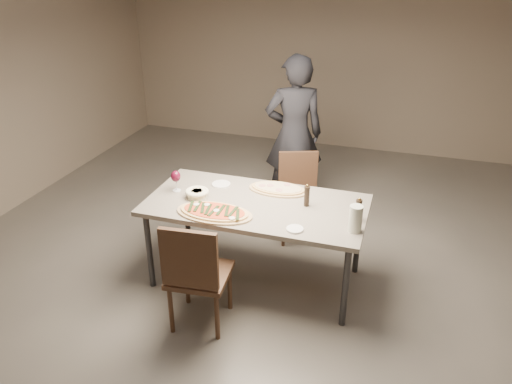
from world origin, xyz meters
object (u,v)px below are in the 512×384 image
(dining_table, at_px, (256,209))
(pepper_mill_left, at_px, (307,196))
(carafe, at_px, (356,219))
(ham_pizza, at_px, (278,189))
(bread_basket, at_px, (197,193))
(zucchini_pizza, at_px, (214,212))
(chair_near, at_px, (195,271))
(chair_far, at_px, (299,191))
(diner, at_px, (294,135))

(dining_table, relative_size, pepper_mill_left, 9.39)
(carafe, bearing_deg, ham_pizza, 146.08)
(dining_table, height_order, bread_basket, bread_basket)
(zucchini_pizza, bearing_deg, carafe, 24.66)
(zucchini_pizza, xyz_separation_m, chair_near, (0.03, -0.46, -0.25))
(ham_pizza, distance_m, pepper_mill_left, 0.37)
(bread_basket, height_order, chair_near, chair_near)
(zucchini_pizza, height_order, ham_pizza, zucchini_pizza)
(carafe, bearing_deg, chair_far, 121.74)
(dining_table, xyz_separation_m, diner, (-0.04, 1.43, 0.16))
(dining_table, bearing_deg, pepper_mill_left, 10.95)
(pepper_mill_left, bearing_deg, ham_pizza, 145.69)
(carafe, height_order, chair_near, carafe)
(ham_pizza, relative_size, chair_far, 0.60)
(diner, bearing_deg, dining_table, 69.15)
(pepper_mill_left, height_order, diner, diner)
(chair_near, bearing_deg, diner, 79.54)
(bread_basket, relative_size, chair_near, 0.21)
(pepper_mill_left, bearing_deg, dining_table, -169.05)
(dining_table, height_order, pepper_mill_left, pepper_mill_left)
(zucchini_pizza, distance_m, chair_near, 0.52)
(carafe, height_order, chair_far, carafe)
(chair_far, distance_m, diner, 0.70)
(chair_near, bearing_deg, bread_basket, 106.34)
(ham_pizza, xyz_separation_m, carafe, (0.72, -0.48, 0.09))
(chair_far, bearing_deg, dining_table, 59.51)
(chair_near, bearing_deg, zucchini_pizza, 88.00)
(bread_basket, xyz_separation_m, carafe, (1.33, -0.15, 0.06))
(pepper_mill_left, bearing_deg, chair_far, 106.94)
(chair_far, height_order, diner, diner)
(dining_table, relative_size, ham_pizza, 3.51)
(chair_near, xyz_separation_m, diner, (0.19, 2.17, 0.33))
(dining_table, relative_size, carafe, 8.72)
(pepper_mill_left, distance_m, carafe, 0.51)
(ham_pizza, relative_size, bread_basket, 2.61)
(dining_table, relative_size, zucchini_pizza, 2.90)
(chair_near, bearing_deg, chair_far, 71.00)
(bread_basket, bearing_deg, dining_table, 6.24)
(dining_table, xyz_separation_m, bread_basket, (-0.50, -0.05, 0.10))
(dining_table, distance_m, carafe, 0.87)
(chair_far, bearing_deg, diner, -90.51)
(bread_basket, bearing_deg, diner, 72.73)
(bread_basket, bearing_deg, zucchini_pizza, -42.61)
(dining_table, distance_m, chair_far, 0.92)
(carafe, bearing_deg, bread_basket, 173.55)
(chair_near, bearing_deg, dining_table, 67.39)
(ham_pizza, distance_m, carafe, 0.87)
(ham_pizza, relative_size, diner, 0.30)
(dining_table, relative_size, chair_far, 2.12)
(pepper_mill_left, xyz_separation_m, chair_far, (-0.24, 0.80, -0.36))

